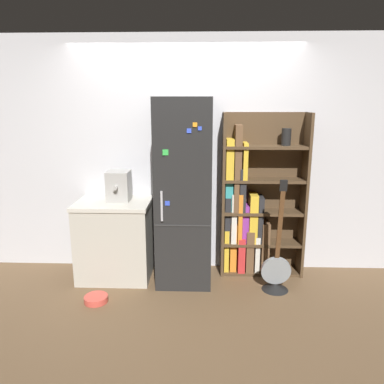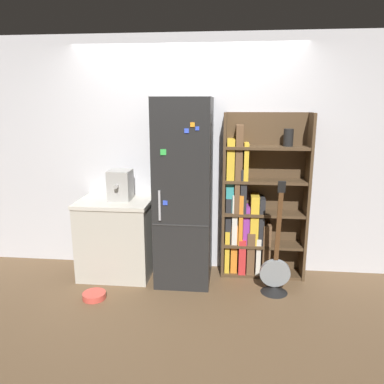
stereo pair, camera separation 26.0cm
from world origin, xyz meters
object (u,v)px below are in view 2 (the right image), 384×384
(guitar, at_px, (275,277))
(pet_bowl, at_px, (94,295))
(refrigerator, at_px, (184,192))
(bookshelf, at_px, (254,208))
(espresso_machine, at_px, (120,185))

(guitar, distance_m, pet_bowl, 1.82)
(refrigerator, bearing_deg, bookshelf, 15.08)
(refrigerator, distance_m, bookshelf, 0.80)
(guitar, relative_size, pet_bowl, 5.18)
(bookshelf, xyz_separation_m, pet_bowl, (-1.58, -0.75, -0.73))
(bookshelf, height_order, pet_bowl, bookshelf)
(bookshelf, relative_size, guitar, 1.50)
(refrigerator, xyz_separation_m, bookshelf, (0.74, 0.20, -0.21))
(refrigerator, xyz_separation_m, guitar, (0.95, -0.25, -0.80))
(bookshelf, xyz_separation_m, guitar, (0.21, -0.45, -0.59))
(refrigerator, height_order, pet_bowl, refrigerator)
(refrigerator, height_order, guitar, refrigerator)
(refrigerator, distance_m, espresso_machine, 0.70)
(bookshelf, xyz_separation_m, espresso_machine, (-1.44, -0.15, 0.26))
(espresso_machine, xyz_separation_m, pet_bowl, (-0.13, -0.60, -0.99))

